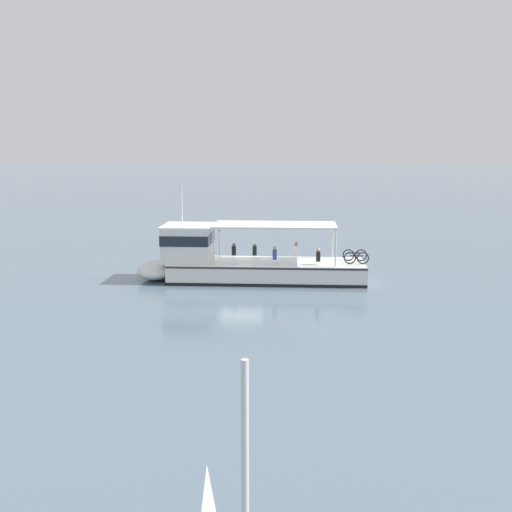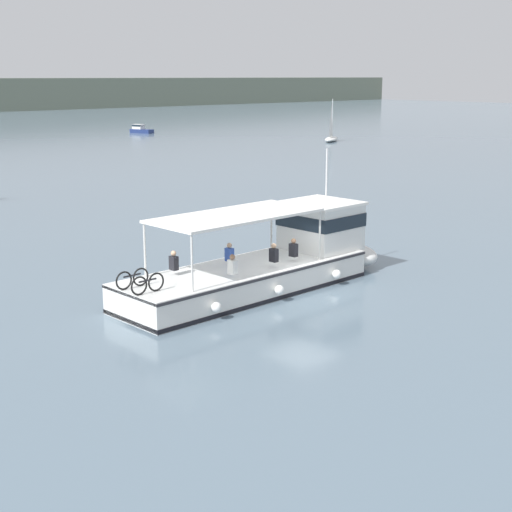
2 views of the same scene
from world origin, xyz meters
TOP-DOWN VIEW (x-y plane):
  - ground_plane at (0.00, 0.00)m, footprint 400.00×400.00m
  - ferry_main at (0.01, 1.61)m, footprint 12.92×3.77m

SIDE VIEW (x-z plane):
  - ground_plane at x=0.00m, z-range 0.00..0.00m
  - ferry_main at x=0.01m, z-range -1.64..3.68m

